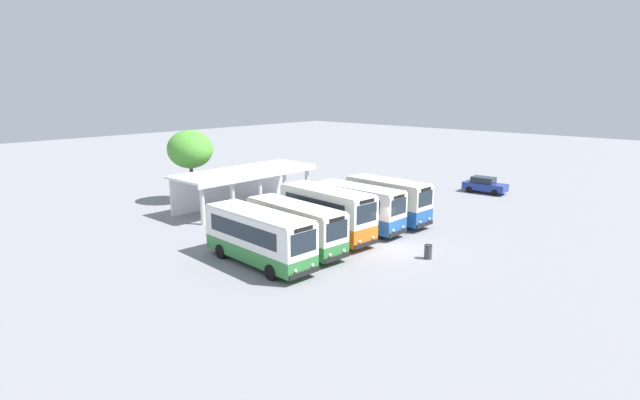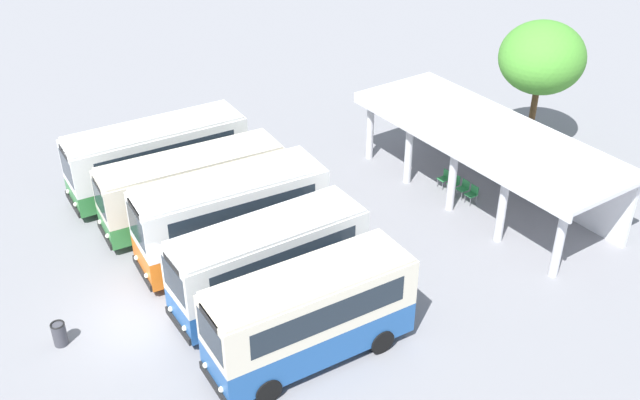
# 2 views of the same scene
# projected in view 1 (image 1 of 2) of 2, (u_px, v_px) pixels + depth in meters

# --- Properties ---
(ground_plane) EXTENTS (180.00, 180.00, 0.00)m
(ground_plane) POSITION_uv_depth(u_px,v_px,m) (395.00, 249.00, 32.51)
(ground_plane) COLOR gray
(city_bus_nearest_orange) EXTENTS (2.74, 8.20, 3.26)m
(city_bus_nearest_orange) POSITION_uv_depth(u_px,v_px,m) (259.00, 235.00, 29.29)
(city_bus_nearest_orange) COLOR black
(city_bus_nearest_orange) RESTS_ON ground
(city_bus_second_in_row) EXTENTS (2.82, 8.01, 3.12)m
(city_bus_second_in_row) POSITION_uv_depth(u_px,v_px,m) (295.00, 225.00, 31.77)
(city_bus_second_in_row) COLOR black
(city_bus_second_in_row) RESTS_ON ground
(city_bus_middle_cream) EXTENTS (2.96, 7.69, 3.60)m
(city_bus_middle_cream) POSITION_uv_depth(u_px,v_px,m) (327.00, 212.00, 34.13)
(city_bus_middle_cream) COLOR black
(city_bus_middle_cream) RESTS_ON ground
(city_bus_fourth_amber) EXTENTS (2.40, 7.36, 3.35)m
(city_bus_fourth_amber) POSITION_uv_depth(u_px,v_px,m) (358.00, 206.00, 36.34)
(city_bus_fourth_amber) COLOR black
(city_bus_fourth_amber) RESTS_ON ground
(city_bus_fifth_blue) EXTENTS (2.57, 7.14, 3.41)m
(city_bus_fifth_blue) POSITION_uv_depth(u_px,v_px,m) (388.00, 199.00, 38.43)
(city_bus_fifth_blue) COLOR black
(city_bus_fifth_blue) RESTS_ON ground
(parked_car_flank) EXTENTS (2.03, 4.29, 1.62)m
(parked_car_flank) POSITION_uv_depth(u_px,v_px,m) (485.00, 185.00, 49.54)
(parked_car_flank) COLOR black
(parked_car_flank) RESTS_ON ground
(terminal_canopy) EXTENTS (13.00, 4.78, 3.40)m
(terminal_canopy) POSITION_uv_depth(u_px,v_px,m) (242.00, 179.00, 43.43)
(terminal_canopy) COLOR silver
(terminal_canopy) RESTS_ON ground
(waiting_chair_end_by_column) EXTENTS (0.44, 0.44, 0.86)m
(waiting_chair_end_by_column) POSITION_uv_depth(u_px,v_px,m) (238.00, 206.00, 41.95)
(waiting_chair_end_by_column) COLOR slate
(waiting_chair_end_by_column) RESTS_ON ground
(waiting_chair_second_from_end) EXTENTS (0.44, 0.44, 0.86)m
(waiting_chair_second_from_end) POSITION_uv_depth(u_px,v_px,m) (243.00, 205.00, 42.41)
(waiting_chair_second_from_end) COLOR slate
(waiting_chair_second_from_end) RESTS_ON ground
(waiting_chair_middle_seat) EXTENTS (0.44, 0.44, 0.86)m
(waiting_chair_middle_seat) POSITION_uv_depth(u_px,v_px,m) (248.00, 204.00, 42.85)
(waiting_chair_middle_seat) COLOR slate
(waiting_chair_middle_seat) RESTS_ON ground
(waiting_chair_fourth_seat) EXTENTS (0.44, 0.44, 0.86)m
(waiting_chair_fourth_seat) POSITION_uv_depth(u_px,v_px,m) (253.00, 202.00, 43.25)
(waiting_chair_fourth_seat) COLOR slate
(waiting_chair_fourth_seat) RESTS_ON ground
(roadside_tree_behind_canopy) EXTENTS (4.09, 4.09, 6.68)m
(roadside_tree_behind_canopy) POSITION_uv_depth(u_px,v_px,m) (190.00, 149.00, 44.63)
(roadside_tree_behind_canopy) COLOR brown
(roadside_tree_behind_canopy) RESTS_ON ground
(litter_bin_apron) EXTENTS (0.49, 0.49, 0.90)m
(litter_bin_apron) POSITION_uv_depth(u_px,v_px,m) (428.00, 252.00, 30.52)
(litter_bin_apron) COLOR #3F3F47
(litter_bin_apron) RESTS_ON ground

